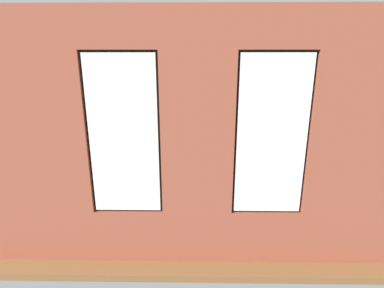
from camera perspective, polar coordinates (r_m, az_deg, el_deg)
name	(u,v)px	position (r m, az deg, el deg)	size (l,w,h in m)	color
ground_plane	(197,186)	(6.73, 0.91, -7.99)	(6.43, 5.81, 0.10)	brown
brick_wall_with_windows	(197,148)	(3.77, 1.02, -0.86)	(5.83, 0.30, 3.30)	brown
white_wall_right	(55,112)	(6.67, -24.58, 5.57)	(0.10, 4.81, 3.30)	silver
couch_by_window	(190,213)	(4.89, -0.48, -13.08)	(1.90, 0.87, 0.80)	black
couch_left	(310,184)	(6.32, 21.57, -7.14)	(0.97, 1.83, 0.80)	black
coffee_table	(181,171)	(6.38, -2.07, -5.09)	(1.44, 0.78, 0.45)	olive
cup_ceramic	(181,166)	(6.34, -2.08, -4.23)	(0.08, 0.08, 0.10)	#B23D38
candle_jar	(173,164)	(6.45, -3.64, -3.88)	(0.08, 0.08, 0.10)	#B7333D
table_plant_small	(160,164)	(6.24, -6.12, -3.84)	(0.16, 0.16, 0.25)	beige
remote_silver	(200,166)	(6.48, 1.50, -4.14)	(0.05, 0.17, 0.02)	#B2B2B7
remote_gray	(186,170)	(6.24, -1.14, -4.95)	(0.05, 0.17, 0.02)	#59595B
media_console	(84,169)	(7.22, -19.93, -4.54)	(1.24, 0.42, 0.54)	black
tv_flatscreen	(81,143)	(7.04, -20.41, 0.15)	(1.03, 0.20, 0.68)	black
potted_plant_near_tv	(89,164)	(5.92, -18.98, -3.70)	(1.11, 0.99, 1.53)	#9E5638
potted_plant_by_left_couch	(273,156)	(7.36, 15.21, -2.22)	(0.45, 0.45, 0.68)	#9E5638
potted_plant_corner_far_left	(352,198)	(5.21, 28.11, -9.08)	(0.83, 0.90, 1.19)	gray
potted_plant_corner_near_left	(283,132)	(8.62, 16.88, 2.29)	(0.96, 0.90, 1.37)	#47423D
potted_plant_between_couches	(278,199)	(4.99, 16.04, -10.10)	(0.51, 0.51, 0.88)	#9E5638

